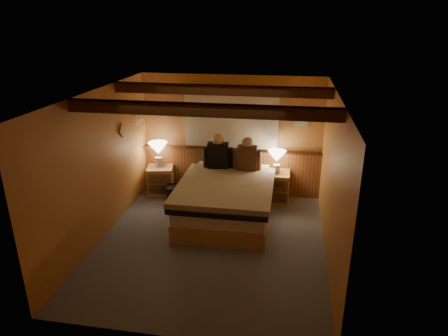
% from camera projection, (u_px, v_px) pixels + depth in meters
% --- Properties ---
extents(floor, '(4.20, 4.20, 0.00)m').
position_uv_depth(floor, '(211.00, 242.00, 6.49)').
color(floor, '#535662').
rests_on(floor, ground).
extents(ceiling, '(4.20, 4.20, 0.00)m').
position_uv_depth(ceiling, '(210.00, 94.00, 5.63)').
color(ceiling, '#CD884D').
rests_on(ceiling, wall_back).
extents(wall_back, '(3.60, 0.00, 3.60)m').
position_uv_depth(wall_back, '(231.00, 135.00, 7.99)').
color(wall_back, '#BC8B43').
rests_on(wall_back, floor).
extents(wall_left, '(0.00, 4.20, 4.20)m').
position_uv_depth(wall_left, '(100.00, 166.00, 6.34)').
color(wall_left, '#BC8B43').
rests_on(wall_left, floor).
extents(wall_right, '(0.00, 4.20, 4.20)m').
position_uv_depth(wall_right, '(332.00, 181.00, 5.78)').
color(wall_right, '#BC8B43').
rests_on(wall_right, floor).
extents(wall_front, '(3.60, 0.00, 3.60)m').
position_uv_depth(wall_front, '(170.00, 247.00, 4.12)').
color(wall_front, '#BC8B43').
rests_on(wall_front, floor).
extents(wainscot, '(3.60, 0.23, 0.94)m').
position_uv_depth(wainscot, '(231.00, 170.00, 8.19)').
color(wainscot, brown).
rests_on(wainscot, wall_back).
extents(curtain_window, '(2.18, 0.09, 1.11)m').
position_uv_depth(curtain_window, '(231.00, 121.00, 7.82)').
color(curtain_window, '#492C12').
rests_on(curtain_window, wall_back).
extents(ceiling_beams, '(3.60, 1.65, 0.16)m').
position_uv_depth(ceiling_beams, '(212.00, 99.00, 5.80)').
color(ceiling_beams, '#492C12').
rests_on(ceiling_beams, ceiling).
extents(coat_rail, '(0.05, 0.55, 0.24)m').
position_uv_depth(coat_rail, '(139.00, 115.00, 7.62)').
color(coat_rail, silver).
rests_on(coat_rail, wall_left).
extents(framed_print, '(0.30, 0.04, 0.25)m').
position_uv_depth(framed_print, '(301.00, 121.00, 7.64)').
color(framed_print, '#A98554').
rests_on(framed_print, wall_back).
extents(bed, '(1.65, 2.11, 0.72)m').
position_uv_depth(bed, '(226.00, 200.00, 7.11)').
color(bed, tan).
rests_on(bed, floor).
extents(nightstand_left, '(0.60, 0.56, 0.56)m').
position_uv_depth(nightstand_left, '(161.00, 180.00, 8.22)').
color(nightstand_left, tan).
rests_on(nightstand_left, floor).
extents(nightstand_right, '(0.56, 0.51, 0.61)m').
position_uv_depth(nightstand_right, '(275.00, 187.00, 7.82)').
color(nightstand_right, tan).
rests_on(nightstand_right, floor).
extents(lamp_left, '(0.39, 0.39, 0.51)m').
position_uv_depth(lamp_left, '(158.00, 150.00, 8.04)').
color(lamp_left, silver).
rests_on(lamp_left, nightstand_left).
extents(lamp_right, '(0.35, 0.35, 0.45)m').
position_uv_depth(lamp_right, '(277.00, 157.00, 7.58)').
color(lamp_right, silver).
rests_on(lamp_right, nightstand_right).
extents(person_left, '(0.57, 0.26, 0.69)m').
position_uv_depth(person_left, '(218.00, 154.00, 7.58)').
color(person_left, black).
rests_on(person_left, bed).
extents(person_right, '(0.54, 0.22, 0.66)m').
position_uv_depth(person_right, '(247.00, 156.00, 7.48)').
color(person_right, '#513020').
rests_on(person_right, bed).
extents(duffel_bag, '(0.55, 0.40, 0.36)m').
position_uv_depth(duffel_bag, '(180.00, 193.00, 7.93)').
color(duffel_bag, black).
rests_on(duffel_bag, floor).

